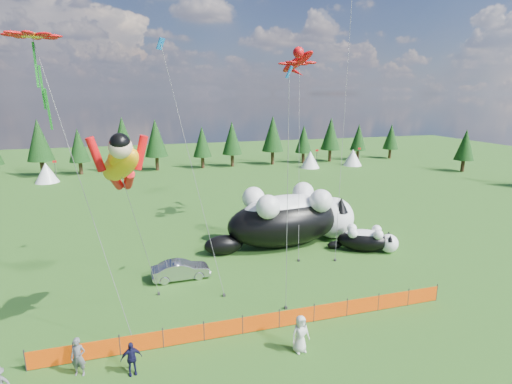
{
  "coord_description": "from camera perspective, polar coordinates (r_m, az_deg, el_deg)",
  "views": [
    {
      "loc": [
        -5.56,
        -20.7,
        12.08
      ],
      "look_at": [
        1.81,
        4.0,
        5.73
      ],
      "focal_mm": 28.0,
      "sensor_mm": 36.0,
      "label": 1
    }
  ],
  "objects": [
    {
      "name": "safety_fence",
      "position": [
        21.87,
        0.74,
        -18.12
      ],
      "size": [
        22.06,
        0.06,
        1.1
      ],
      "color": "#262626",
      "rests_on": "ground"
    },
    {
      "name": "flower_kite",
      "position": [
        23.56,
        -29.28,
        18.5
      ],
      "size": [
        5.38,
        6.52,
        15.96
      ],
      "color": "red",
      "rests_on": "ground"
    },
    {
      "name": "cat_small",
      "position": [
        32.78,
        15.55,
        -6.55
      ],
      "size": [
        5.11,
        3.57,
        1.98
      ],
      "rotation": [
        0.0,
        0.0,
        -0.47
      ],
      "color": "black",
      "rests_on": "ground"
    },
    {
      "name": "superhero_kite",
      "position": [
        20.05,
        -18.85,
        3.68
      ],
      "size": [
        5.13,
        6.17,
        11.0
      ],
      "color": "#FFAA0D",
      "rests_on": "ground"
    },
    {
      "name": "tree_line",
      "position": [
        66.43,
        -11.76,
        6.57
      ],
      "size": [
        90.0,
        4.0,
        8.0
      ],
      "primitive_type": null,
      "color": "black",
      "rests_on": "ground"
    },
    {
      "name": "spectator_c",
      "position": [
        19.74,
        -17.39,
        -21.75
      ],
      "size": [
        0.98,
        0.59,
        1.57
      ],
      "primitive_type": "imported",
      "rotation": [
        0.0,
        0.0,
        0.13
      ],
      "color": "#141336",
      "rests_on": "ground"
    },
    {
      "name": "spectator_e",
      "position": [
        20.32,
        6.37,
        -19.51
      ],
      "size": [
        0.97,
        0.69,
        1.87
      ],
      "primitive_type": "imported",
      "rotation": [
        0.0,
        0.0,
        0.11
      ],
      "color": "silver",
      "rests_on": "ground"
    },
    {
      "name": "diamond_kite_c",
      "position": [
        22.7,
        4.74,
        14.88
      ],
      "size": [
        1.06,
        2.41,
        13.93
      ],
      "color": "#0B5CAF",
      "rests_on": "ground"
    },
    {
      "name": "festival_tents",
      "position": [
        63.82,
        -1.33,
        4.21
      ],
      "size": [
        50.0,
        3.2,
        2.8
      ],
      "primitive_type": null,
      "color": "white",
      "rests_on": "ground"
    },
    {
      "name": "diamond_kite_a",
      "position": [
        26.87,
        -13.01,
        18.29
      ],
      "size": [
        3.09,
        5.65,
        16.24
      ],
      "color": "#0B5CAF",
      "rests_on": "ground"
    },
    {
      "name": "gecko_kite",
      "position": [
        36.96,
        5.92,
        17.99
      ],
      "size": [
        5.45,
        12.08,
        17.3
      ],
      "color": "red",
      "rests_on": "ground"
    },
    {
      "name": "spectator_a",
      "position": [
        20.41,
        -24.06,
        -20.71
      ],
      "size": [
        0.74,
        0.58,
        1.79
      ],
      "primitive_type": "imported",
      "rotation": [
        0.0,
        0.0,
        -0.26
      ],
      "color": "#57575C",
      "rests_on": "ground"
    },
    {
      "name": "ground",
      "position": [
        24.6,
        -1.42,
        -15.56
      ],
      "size": [
        160.0,
        160.0,
        0.0
      ],
      "primitive_type": "plane",
      "color": "#12390A",
      "rests_on": "ground"
    },
    {
      "name": "cat_large",
      "position": [
        32.76,
        5.09,
        -3.64
      ],
      "size": [
        13.19,
        5.66,
        4.76
      ],
      "rotation": [
        0.0,
        0.0,
        0.11
      ],
      "color": "black",
      "rests_on": "ground"
    },
    {
      "name": "car",
      "position": [
        27.62,
        -10.68,
        -10.89
      ],
      "size": [
        3.88,
        1.47,
        1.26
      ],
      "primitive_type": "imported",
      "rotation": [
        0.0,
        0.0,
        1.61
      ],
      "color": "#B2B1B6",
      "rests_on": "ground"
    }
  ]
}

